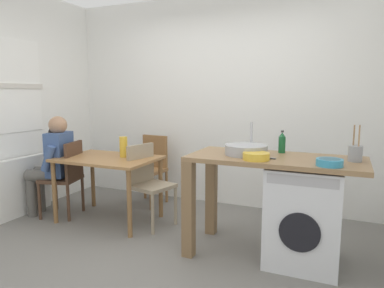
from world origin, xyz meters
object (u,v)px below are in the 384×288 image
Objects in this scene: chair_opposite at (147,180)px; utensil_crock at (355,153)px; colander at (330,162)px; vase at (123,147)px; mixing_bowl at (256,156)px; washing_machine at (304,215)px; bottle_tall_green at (282,143)px; seated_person at (53,160)px; chair_person_seat at (66,174)px; chair_spare_by_wall at (151,165)px; dining_table at (108,166)px.

chair_opposite is 2.14m from utensil_crock.
colander is 2.28m from vase.
colander reaches higher than chair_opposite.
mixing_bowl is 0.57m from colander.
washing_machine is 0.59m from colander.
utensil_crock is at bearing -16.61° from bottle_tall_green.
utensil_crock is (0.75, 0.25, 0.04)m from mixing_bowl.
vase is (-2.22, 0.50, -0.09)m from colander.
chair_opposite is at bearing 166.10° from colander.
utensil_crock reaches higher than chair_opposite.
seated_person is at bearing 174.12° from mixing_bowl.
colander is at bearing -109.60° from seated_person.
chair_person_seat reaches higher than washing_machine.
colander is at bearing 91.23° from chair_opposite.
mixing_bowl is 0.95× the size of vase.
mixing_bowl is at bearing -161.62° from utensil_crock.
chair_spare_by_wall is 3.00× the size of utensil_crock.
bottle_tall_green reaches higher than washing_machine.
colander is (-0.18, -0.27, -0.04)m from utensil_crock.
chair_opposite is at bearing 8.26° from dining_table.
vase reaches higher than chair_spare_by_wall.
colander reaches higher than chair_spare_by_wall.
washing_machine is at bearing -106.55° from chair_person_seat.
chair_spare_by_wall is 1.05× the size of washing_machine.
chair_opposite reaches higher than washing_machine.
colander is (0.19, -0.22, 0.52)m from washing_machine.
bottle_tall_green reaches higher than dining_table.
chair_person_seat is at bearing 179.11° from utensil_crock.
mixing_bowl reaches higher than washing_machine.
dining_table is at bearing 168.10° from mixing_bowl.
chair_person_seat is 4.32× the size of bottle_tall_green.
chair_person_seat is at bearing -66.51° from chair_opposite.
chair_person_seat is at bearing 177.90° from washing_machine.
washing_machine is 0.68m from bottle_tall_green.
chair_person_seat is at bearing 173.79° from colander.
bottle_tall_green is 1.79m from vase.
seated_person reaches higher than chair_opposite.
seated_person is 3.27m from utensil_crock.
vase is (-2.40, 0.23, -0.13)m from utensil_crock.
bottle_tall_green is 0.69× the size of utensil_crock.
vase is (0.15, 0.10, 0.21)m from dining_table.
dining_table is 2.20m from washing_machine.
dining_table is 3.67× the size of utensil_crock.
colander is at bearing -2.00° from mixing_bowl.
washing_machine is 2.87× the size of utensil_crock.
seated_person is 6.00× the size of colander.
chair_opposite is 0.48m from vase.
chair_opposite and chair_spare_by_wall have the same top height.
bottle_tall_green is at bearing 72.56° from mixing_bowl.
chair_person_seat is 0.80m from vase.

